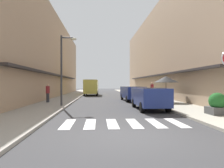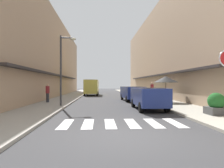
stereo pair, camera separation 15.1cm
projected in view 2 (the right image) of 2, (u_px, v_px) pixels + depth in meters
The scene contains 16 objects.
ground_plane at pixel (107, 98), 24.75m from camera, with size 100.01×100.01×0.00m, color #38383A.
sidewalk_left at pixel (68, 98), 24.46m from camera, with size 2.97×63.64×0.12m, color #9E998E.
sidewalk_right at pixel (146, 97), 25.04m from camera, with size 2.97×63.64×0.12m, color #ADA899.
building_row_left at pixel (38, 56), 25.49m from camera, with size 5.50×42.91×10.64m.
building_row_right at pixel (174, 52), 26.55m from camera, with size 5.50×42.91×11.99m.
crosswalk at pixel (121, 123), 8.72m from camera, with size 5.20×2.20×0.01m.
parked_car_near at pixel (149, 96), 13.44m from camera, with size 1.82×4.30×1.47m.
parked_car_mid at pixel (132, 92), 20.32m from camera, with size 1.99×4.54×1.47m.
delivery_van at pixel (92, 86), 30.67m from camera, with size 2.13×5.45×2.37m.
street_lamp at pixel (63, 63), 14.87m from camera, with size 1.19×0.28×5.19m.
cafe_umbrella at pixel (166, 79), 17.87m from camera, with size 2.20×2.20×2.29m.
planter_corner at pixel (216, 104), 10.53m from camera, with size 0.95×0.95×1.15m.
planter_midblock at pixel (163, 97), 16.73m from camera, with size 0.84×0.84×1.05m.
planter_far at pixel (151, 93), 23.35m from camera, with size 0.86×0.86×1.10m.
pedestrian_walking_near at pixel (152, 90), 20.79m from camera, with size 0.34×0.34×1.80m.
pedestrian_walking_far at pixel (48, 92), 17.65m from camera, with size 0.34×0.34×1.63m.
Camera 2 is at (-0.91, -6.56, 1.72)m, focal length 32.18 mm.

